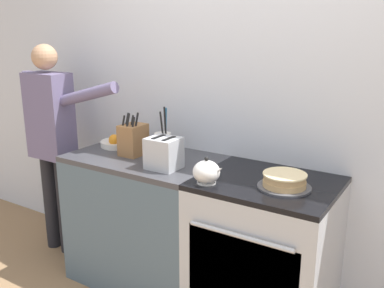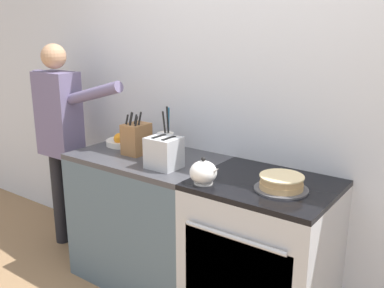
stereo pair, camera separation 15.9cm
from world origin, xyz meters
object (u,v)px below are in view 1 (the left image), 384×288
object	(u,v)px
knife_block	(133,139)
person_baker	(52,133)
utensil_crock	(163,143)
stove_range	(264,254)
tea_kettle	(207,172)
fruit_bowl	(119,142)
toaster	(164,153)
layer_cake	(284,181)

from	to	relation	value
knife_block	person_baker	size ratio (longest dim) A/B	0.18
knife_block	utensil_crock	xyz separation A→B (m)	(0.18, 0.09, -0.02)
stove_range	knife_block	world-z (taller)	knife_block
stove_range	utensil_crock	xyz separation A→B (m)	(-0.78, 0.09, 0.54)
tea_kettle	fruit_bowl	bearing A→B (deg)	161.22
toaster	person_baker	distance (m)	1.11
tea_kettle	person_baker	distance (m)	1.46
fruit_bowl	tea_kettle	bearing A→B (deg)	-18.78
stove_range	person_baker	bearing A→B (deg)	-178.78
person_baker	layer_cake	bearing A→B (deg)	-11.53
layer_cake	utensil_crock	xyz separation A→B (m)	(-0.90, 0.14, 0.04)
stove_range	fruit_bowl	world-z (taller)	fruit_bowl
layer_cake	fruit_bowl	size ratio (longest dim) A/B	1.15
tea_kettle	utensil_crock	distance (m)	0.59
tea_kettle	toaster	world-z (taller)	toaster
tea_kettle	fruit_bowl	world-z (taller)	tea_kettle
stove_range	fruit_bowl	bearing A→B (deg)	175.17
layer_cake	toaster	size ratio (longest dim) A/B	1.39
tea_kettle	knife_block	xyz separation A→B (m)	(-0.69, 0.20, 0.04)
tea_kettle	utensil_crock	bearing A→B (deg)	149.79
utensil_crock	person_baker	bearing A→B (deg)	-172.45
knife_block	person_baker	xyz separation A→B (m)	(-0.76, -0.03, -0.05)
knife_block	utensil_crock	size ratio (longest dim) A/B	0.88
layer_cake	person_baker	size ratio (longest dim) A/B	0.18
stove_range	tea_kettle	size ratio (longest dim) A/B	4.93
person_baker	tea_kettle	bearing A→B (deg)	-17.92
utensil_crock	fruit_bowl	bearing A→B (deg)	178.34
stove_range	knife_block	xyz separation A→B (m)	(-0.95, -0.00, 0.56)
stove_range	knife_block	bearing A→B (deg)	-179.72
layer_cake	tea_kettle	size ratio (longest dim) A/B	1.55
knife_block	fruit_bowl	size ratio (longest dim) A/B	1.18
toaster	fruit_bowl	bearing A→B (deg)	158.07
tea_kettle	toaster	distance (m)	0.36
stove_range	utensil_crock	world-z (taller)	utensil_crock
knife_block	toaster	bearing A→B (deg)	-19.74
fruit_bowl	utensil_crock	bearing A→B (deg)	-1.66
knife_block	utensil_crock	bearing A→B (deg)	27.88
fruit_bowl	knife_block	bearing A→B (deg)	-25.15
utensil_crock	toaster	world-z (taller)	utensil_crock
stove_range	utensil_crock	distance (m)	0.95
knife_block	fruit_bowl	xyz separation A→B (m)	(-0.22, 0.10, -0.07)
tea_kettle	utensil_crock	world-z (taller)	utensil_crock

